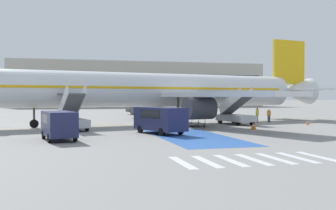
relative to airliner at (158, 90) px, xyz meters
The scene contains 23 objects.
ground_plane 4.04m from the airliner, 151.67° to the left, with size 600.00×600.00×0.00m, color gray.
apron_leadline_yellow 3.85m from the airliner, 168.50° to the right, with size 0.20×80.17×0.01m, color gold.
apron_stand_patch_blue 15.18m from the airliner, 92.47° to the right, with size 5.26×13.74×0.01m, color #2856A8.
apron_walkway_bar_0 26.47m from the airliner, 100.63° to the right, with size 0.44×3.60×0.01m, color silver.
apron_walkway_bar_1 26.28m from the airliner, 98.03° to the right, with size 0.44×3.60×0.01m, color silver.
apron_walkway_bar_2 26.14m from the airliner, 95.40° to the right, with size 0.44×3.60×0.01m, color silver.
apron_walkway_bar_3 26.06m from the airliner, 92.74° to the right, with size 0.44×3.60×0.01m, color silver.
apron_walkway_bar_4 26.03m from the airliner, 90.08° to the right, with size 0.44×3.60×0.01m, color silver.
apron_walkway_bar_5 26.05m from the airliner, 87.41° to the right, with size 0.44×3.60×0.01m, color silver.
apron_walkway_bar_6 26.13m from the airliner, 84.75° to the right, with size 0.44×3.60×0.01m, color silver.
airliner is the anchor object (origin of this frame).
boarding_stairs_forward 11.81m from the airliner, 145.85° to the right, with size 3.11×5.51×4.19m.
boarding_stairs_aft 9.14m from the airliner, 19.05° to the right, with size 3.11×5.51×3.99m.
fuel_tanker 24.82m from the airliner, 79.76° to the left, with size 8.73×3.36×3.33m.
service_van_1 12.20m from the airliner, 102.21° to the right, with size 3.69×5.49×2.18m.
service_van_2 18.19m from the airliner, 125.70° to the right, with size 2.62×4.53×2.02m.
baggage_cart 6.47m from the airliner, 56.96° to the right, with size 1.63×2.67×0.87m.
ground_crew_0 13.99m from the airliner, ahead, with size 0.45×0.28×1.60m.
ground_crew_1 12.37m from the airliner, ahead, with size 0.48×0.45×1.74m.
ground_crew_2 4.46m from the airliner, 42.94° to the right, with size 0.27×0.45×1.81m.
traffic_cone_0 16.85m from the airliner, 19.89° to the right, with size 0.41×0.41×0.45m.
traffic_cone_1 12.31m from the airliner, 53.46° to the right, with size 0.59×0.59×0.65m.
terminal_building 77.96m from the airliner, 80.71° to the left, with size 77.18×12.10×13.65m.
Camera 1 is at (-8.82, -43.74, 3.03)m, focal length 42.00 mm.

